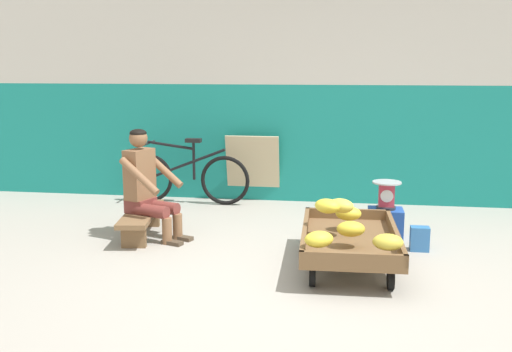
% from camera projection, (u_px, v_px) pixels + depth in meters
% --- Properties ---
extents(ground_plane, '(80.00, 80.00, 0.00)m').
position_uv_depth(ground_plane, '(294.00, 287.00, 4.78)').
color(ground_plane, '#A39E93').
extents(back_wall, '(16.00, 0.30, 3.01)m').
position_uv_depth(back_wall, '(315.00, 87.00, 7.60)').
color(back_wall, '#19847A').
rests_on(back_wall, ground).
extents(banana_cart, '(0.88, 1.46, 0.36)m').
position_uv_depth(banana_cart, '(350.00, 241.00, 5.22)').
color(banana_cart, brown).
rests_on(banana_cart, ground).
extents(banana_pile, '(0.81, 1.09, 0.25)m').
position_uv_depth(banana_pile, '(345.00, 222.00, 5.01)').
color(banana_pile, yellow).
rests_on(banana_pile, banana_cart).
extents(low_bench, '(0.45, 1.13, 0.27)m').
position_uv_depth(low_bench, '(141.00, 218.00, 6.16)').
color(low_bench, brown).
rests_on(low_bench, ground).
extents(vendor_seated, '(0.73, 0.61, 1.14)m').
position_uv_depth(vendor_seated, '(147.00, 184.00, 6.05)').
color(vendor_seated, brown).
rests_on(vendor_seated, ground).
extents(plastic_crate, '(0.36, 0.28, 0.30)m').
position_uv_depth(plastic_crate, '(385.00, 223.00, 6.16)').
color(plastic_crate, '#234CA8').
rests_on(plastic_crate, ground).
extents(weighing_scale, '(0.30, 0.30, 0.29)m').
position_uv_depth(weighing_scale, '(386.00, 195.00, 6.10)').
color(weighing_scale, '#28282D').
rests_on(weighing_scale, plastic_crate).
extents(bicycle_near_left, '(1.66, 0.48, 0.86)m').
position_uv_depth(bicycle_near_left, '(186.00, 177.00, 7.59)').
color(bicycle_near_left, black).
rests_on(bicycle_near_left, ground).
extents(sign_board, '(0.70, 0.23, 0.88)m').
position_uv_depth(sign_board, '(253.00, 168.00, 7.73)').
color(sign_board, '#C6B289').
rests_on(sign_board, ground).
extents(shopping_bag, '(0.18, 0.12, 0.24)m').
position_uv_depth(shopping_bag, '(420.00, 239.00, 5.70)').
color(shopping_bag, '#3370B7').
rests_on(shopping_bag, ground).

